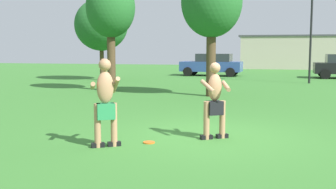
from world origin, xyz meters
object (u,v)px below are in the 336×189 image
(car_blue_mid_lot, at_px, (212,64))
(tree_left_field, at_px, (212,3))
(player_in_green, at_px, (105,100))
(player_near, at_px, (215,99))
(lamp_post, at_px, (311,23))
(frisbee, at_px, (149,142))
(tree_right_field, at_px, (101,25))
(tree_near_building, at_px, (111,9))

(car_blue_mid_lot, xyz_separation_m, tree_left_field, (1.56, -12.72, 2.91))
(player_in_green, bearing_deg, player_near, 31.29)
(lamp_post, bearing_deg, car_blue_mid_lot, 139.95)
(player_in_green, relative_size, tree_left_field, 0.34)
(frisbee, bearing_deg, car_blue_mid_lot, 93.81)
(frisbee, height_order, car_blue_mid_lot, car_blue_mid_lot)
(frisbee, bearing_deg, lamp_post, 73.85)
(car_blue_mid_lot, xyz_separation_m, lamp_post, (6.14, -5.16, 2.53))
(lamp_post, distance_m, tree_left_field, 8.84)
(player_near, height_order, player_in_green, player_in_green)
(tree_right_field, relative_size, tree_near_building, 0.97)
(lamp_post, height_order, tree_left_field, lamp_post)
(frisbee, distance_m, tree_left_field, 9.47)
(player_in_green, bearing_deg, frisbee, 33.89)
(tree_near_building, bearing_deg, player_near, -57.15)
(player_near, relative_size, car_blue_mid_lot, 0.37)
(player_in_green, xyz_separation_m, lamp_post, (5.46, 16.76, 2.43))
(player_in_green, xyz_separation_m, tree_right_field, (-6.77, 16.29, 2.45))
(frisbee, relative_size, lamp_post, 0.05)
(lamp_post, bearing_deg, tree_left_field, -121.15)
(player_in_green, relative_size, car_blue_mid_lot, 0.40)
(frisbee, distance_m, tree_near_building, 11.38)
(tree_right_field, bearing_deg, player_near, -59.76)
(player_near, xyz_separation_m, player_in_green, (-2.01, -1.22, 0.07))
(frisbee, bearing_deg, tree_left_field, 89.08)
(tree_near_building, bearing_deg, tree_left_field, -12.50)
(player_in_green, bearing_deg, lamp_post, 71.97)
(frisbee, relative_size, car_blue_mid_lot, 0.06)
(car_blue_mid_lot, relative_size, tree_near_building, 0.86)
(tree_right_field, bearing_deg, player_in_green, -67.43)
(tree_left_field, relative_size, tree_near_building, 1.01)
(frisbee, bearing_deg, player_in_green, -146.11)
(player_in_green, xyz_separation_m, tree_near_building, (-3.82, 10.24, 2.79))
(player_near, height_order, frisbee, player_near)
(car_blue_mid_lot, relative_size, lamp_post, 0.81)
(player_in_green, distance_m, lamp_post, 17.80)
(player_in_green, bearing_deg, tree_right_field, 112.57)
(tree_left_field, xyz_separation_m, tree_near_building, (-4.70, 1.04, -0.02))
(tree_right_field, xyz_separation_m, tree_near_building, (2.96, -6.04, 0.34))
(player_near, height_order, lamp_post, lamp_post)
(lamp_post, xyz_separation_m, tree_right_field, (-12.23, -0.47, 0.02))
(player_near, bearing_deg, tree_right_field, 120.24)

